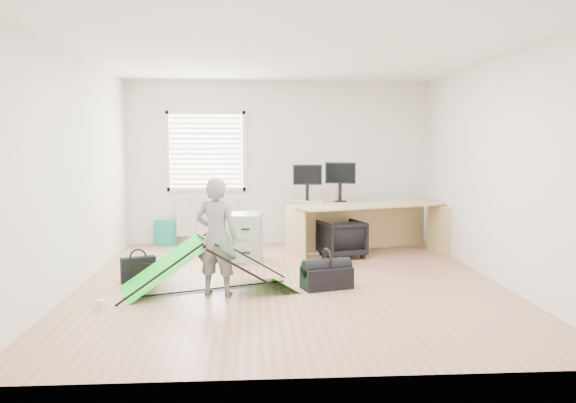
{
  "coord_description": "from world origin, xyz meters",
  "views": [
    {
      "loc": [
        -0.46,
        -6.62,
        1.69
      ],
      "look_at": [
        0.0,
        0.4,
        0.95
      ],
      "focal_mm": 35.0,
      "sensor_mm": 36.0,
      "label": 1
    }
  ],
  "objects": [
    {
      "name": "back_wall",
      "position": [
        0.0,
        2.75,
        1.35
      ],
      "size": [
        5.0,
        0.02,
        2.7
      ],
      "primitive_type": "cube",
      "color": "silver",
      "rests_on": "ground"
    },
    {
      "name": "keyboard",
      "position": [
        0.41,
        1.95,
        0.78
      ],
      "size": [
        0.49,
        0.29,
        0.02
      ],
      "primitive_type": "cube",
      "rotation": [
        0.0,
        0.0,
        -0.31
      ],
      "color": "beige",
      "rests_on": "desk"
    },
    {
      "name": "duffel_bag",
      "position": [
        0.41,
        -0.27,
        0.12
      ],
      "size": [
        0.63,
        0.43,
        0.25
      ],
      "primitive_type": "cube",
      "rotation": [
        0.0,
        0.0,
        0.28
      ],
      "color": "black",
      "rests_on": "ground"
    },
    {
      "name": "window",
      "position": [
        -1.2,
        2.71,
        1.55
      ],
      "size": [
        1.2,
        0.06,
        1.2
      ],
      "primitive_type": "cube",
      "color": "silver",
      "rests_on": "back_wall"
    },
    {
      "name": "office_chair",
      "position": [
        0.87,
        1.49,
        0.28
      ],
      "size": [
        0.73,
        0.75,
        0.55
      ],
      "primitive_type": "imported",
      "rotation": [
        0.0,
        0.0,
        3.42
      ],
      "color": "black",
      "rests_on": "ground"
    },
    {
      "name": "monitor_right",
      "position": [
        0.91,
        1.97,
        1.0
      ],
      "size": [
        0.48,
        0.26,
        0.45
      ],
      "primitive_type": "cube",
      "rotation": [
        0.0,
        0.0,
        -0.36
      ],
      "color": "black",
      "rests_on": "desk"
    },
    {
      "name": "kite",
      "position": [
        -0.96,
        -0.28,
        0.29
      ],
      "size": [
        2.07,
        1.44,
        0.59
      ],
      "primitive_type": null,
      "rotation": [
        0.0,
        0.0,
        0.36
      ],
      "color": "#14DC25",
      "rests_on": "ground"
    },
    {
      "name": "monitor_left",
      "position": [
        0.4,
        1.98,
        0.99
      ],
      "size": [
        0.45,
        0.14,
        0.42
      ],
      "primitive_type": "cube",
      "rotation": [
        0.0,
        0.0,
        -0.09
      ],
      "color": "black",
      "rests_on": "desk"
    },
    {
      "name": "ground",
      "position": [
        0.0,
        0.0,
        0.0
      ],
      "size": [
        5.5,
        5.5,
        0.0
      ],
      "primitive_type": "plane",
      "color": "#AA755B",
      "rests_on": "ground"
    },
    {
      "name": "desk",
      "position": [
        1.32,
        1.66,
        0.39
      ],
      "size": [
        2.38,
        1.42,
        0.77
      ],
      "primitive_type": "cube",
      "rotation": [
        0.0,
        0.0,
        0.33
      ],
      "color": "tan",
      "rests_on": "ground"
    },
    {
      "name": "radiator",
      "position": [
        -1.2,
        2.67,
        0.45
      ],
      "size": [
        1.0,
        0.12,
        0.6
      ],
      "primitive_type": "cube",
      "color": "silver",
      "rests_on": "back_wall"
    },
    {
      "name": "laptop_bag",
      "position": [
        -1.84,
        0.18,
        0.15
      ],
      "size": [
        0.43,
        0.28,
        0.31
      ],
      "primitive_type": "cube",
      "rotation": [
        0.0,
        0.0,
        0.41
      ],
      "color": "black",
      "rests_on": "ground"
    },
    {
      "name": "storage_crate",
      "position": [
        1.52,
        2.3,
        0.13
      ],
      "size": [
        0.47,
        0.33,
        0.26
      ],
      "primitive_type": "cube",
      "rotation": [
        0.0,
        0.0,
        0.03
      ],
      "color": "#B9BFC3",
      "rests_on": "ground"
    },
    {
      "name": "tote_bag",
      "position": [
        -1.88,
        2.62,
        0.2
      ],
      "size": [
        0.38,
        0.28,
        0.41
      ],
      "primitive_type": "cube",
      "rotation": [
        0.0,
        0.0,
        -0.44
      ],
      "color": "teal",
      "rests_on": "ground"
    },
    {
      "name": "thermos",
      "position": [
        0.84,
        1.99,
        0.9
      ],
      "size": [
        0.09,
        0.09,
        0.25
      ],
      "primitive_type": "cylinder",
      "rotation": [
        0.0,
        0.0,
        -0.36
      ],
      "color": "#B46565",
      "rests_on": "desk"
    },
    {
      "name": "filing_cabinet",
      "position": [
        -0.54,
        1.35,
        0.34
      ],
      "size": [
        0.5,
        0.63,
        0.68
      ],
      "primitive_type": "cube",
      "rotation": [
        0.0,
        0.0,
        -0.11
      ],
      "color": "#A1A3A6",
      "rests_on": "ground"
    },
    {
      "name": "white_box",
      "position": [
        -2.01,
        -0.91,
        0.05
      ],
      "size": [
        0.11,
        0.11,
        0.09
      ],
      "primitive_type": "cube",
      "rotation": [
        0.0,
        0.0,
        -0.23
      ],
      "color": "silver",
      "rests_on": "ground"
    },
    {
      "name": "person",
      "position": [
        -0.85,
        -0.46,
        0.66
      ],
      "size": [
        0.55,
        0.43,
        1.31
      ],
      "primitive_type": "imported",
      "rotation": [
        0.0,
        0.0,
        2.87
      ],
      "color": "slate",
      "rests_on": "ground"
    }
  ]
}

